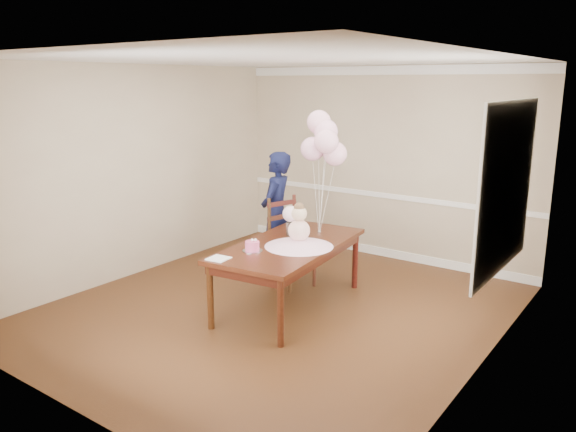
{
  "coord_description": "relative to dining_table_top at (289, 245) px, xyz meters",
  "views": [
    {
      "loc": [
        3.53,
        -4.68,
        2.48
      ],
      "look_at": [
        0.04,
        0.16,
        1.05
      ],
      "focal_mm": 35.0,
      "sensor_mm": 36.0,
      "label": 1
    }
  ],
  "objects": [
    {
      "name": "napkin",
      "position": [
        -0.25,
        -0.87,
        0.03
      ],
      "size": [
        0.22,
        0.22,
        0.01
      ],
      "primitive_type": "cube",
      "rotation": [
        0.0,
        0.0,
        0.11
      ],
      "color": "white",
      "rests_on": "dining_table_top"
    },
    {
      "name": "balloon_ribbon_c",
      "position": [
        0.04,
        0.6,
        0.55
      ],
      "size": [
        0.01,
        0.1,
        1.02
      ],
      "primitive_type": "cylinder",
      "rotation": [
        -0.09,
        0.02,
        0.11
      ],
      "color": "white",
      "rests_on": "balloon_weight"
    },
    {
      "name": "balloon_a",
      "position": [
        -0.06,
        0.54,
        1.01
      ],
      "size": [
        0.28,
        0.28,
        0.28
      ],
      "primitive_type": "sphere",
      "color": "#ECA7C8",
      "rests_on": "balloon_ribbon_a"
    },
    {
      "name": "wall_front",
      "position": [
        -0.06,
        -2.66,
        0.63
      ],
      "size": [
        4.5,
        0.02,
        2.7
      ],
      "primitive_type": "cube",
      "color": "tan",
      "rests_on": "floor"
    },
    {
      "name": "balloon_b",
      "position": [
        0.14,
        0.51,
        1.11
      ],
      "size": [
        0.28,
        0.28,
        0.28
      ],
      "primitive_type": "sphere",
      "color": "#FFB4D0",
      "rests_on": "balloon_ribbon_b"
    },
    {
      "name": "ceiling",
      "position": [
        -0.06,
        -0.16,
        1.98
      ],
      "size": [
        4.5,
        5.0,
        0.02
      ],
      "primitive_type": "cube",
      "color": "white",
      "rests_on": "wall_back"
    },
    {
      "name": "baby_torso",
      "position": [
        0.15,
        -0.03,
        0.2
      ],
      "size": [
        0.24,
        0.24,
        0.24
      ],
      "primitive_type": "sphere",
      "color": "#FFA1BD",
      "rests_on": "baby_skirt"
    },
    {
      "name": "wall_right",
      "position": [
        2.19,
        -0.16,
        0.63
      ],
      "size": [
        0.02,
        5.0,
        2.7
      ],
      "primitive_type": "cube",
      "color": "tan",
      "rests_on": "floor"
    },
    {
      "name": "chair_back_post_r",
      "position": [
        -0.51,
        0.82,
        0.08
      ],
      "size": [
        0.05,
        0.05,
        0.6
      ],
      "primitive_type": "cylinder",
      "rotation": [
        0.0,
        0.0,
        -0.29
      ],
      "color": "#3D1710",
      "rests_on": "dining_chair_seat"
    },
    {
      "name": "dining_table_top",
      "position": [
        0.0,
        0.0,
        0.0
      ],
      "size": [
        1.2,
        2.07,
        0.05
      ],
      "primitive_type": "cube",
      "rotation": [
        0.0,
        0.0,
        0.11
      ],
      "color": "black",
      "rests_on": "table_leg_fl"
    },
    {
      "name": "birthday_cake",
      "position": [
        -0.15,
        -0.46,
        0.08
      ],
      "size": [
        0.16,
        0.16,
        0.1
      ],
      "primitive_type": "cylinder",
      "rotation": [
        0.0,
        0.0,
        0.11
      ],
      "color": "#E1477C",
      "rests_on": "cake_platter"
    },
    {
      "name": "chair_leg_bl",
      "position": [
        -0.49,
        0.81,
        -0.49
      ],
      "size": [
        0.05,
        0.05,
        0.46
      ],
      "primitive_type": "cylinder",
      "rotation": [
        0.0,
        0.0,
        -0.29
      ],
      "color": "#361D0E",
      "rests_on": "floor"
    },
    {
      "name": "chair_leg_br",
      "position": [
        -0.12,
        0.7,
        -0.49
      ],
      "size": [
        0.05,
        0.05,
        0.46
      ],
      "primitive_type": "cylinder",
      "rotation": [
        0.0,
        0.0,
        -0.29
      ],
      "color": "#3A180F",
      "rests_on": "floor"
    },
    {
      "name": "table_leg_br",
      "position": [
        0.31,
        0.95,
        -0.37
      ],
      "size": [
        0.08,
        0.08,
        0.69
      ],
      "primitive_type": "cylinder",
      "rotation": [
        0.0,
        0.0,
        0.11
      ],
      "color": "black",
      "rests_on": "floor"
    },
    {
      "name": "cake_flower_a",
      "position": [
        -0.15,
        -0.46,
        0.15
      ],
      "size": [
        0.03,
        0.03,
        0.03
      ],
      "primitive_type": "sphere",
      "color": "white",
      "rests_on": "birthday_cake"
    },
    {
      "name": "window_blinds",
      "position": [
        2.15,
        0.34,
        0.83
      ],
      "size": [
        0.01,
        1.5,
        1.4
      ],
      "primitive_type": "cube",
      "color": "white",
      "rests_on": "wall_right"
    },
    {
      "name": "balloon_weight",
      "position": [
        0.04,
        0.55,
        0.03
      ],
      "size": [
        0.04,
        0.04,
        0.02
      ],
      "primitive_type": "cylinder",
      "rotation": [
        0.0,
        0.0,
        0.11
      ],
      "color": "#B5B5B9",
      "rests_on": "dining_table_top"
    },
    {
      "name": "roses_near",
      "position": [
        -0.18,
        0.28,
        0.28
      ],
      "size": [
        0.19,
        0.19,
        0.19
      ],
      "primitive_type": "sphere",
      "color": "white",
      "rests_on": "rose_vase_near"
    },
    {
      "name": "floor",
      "position": [
        -0.06,
        -0.16,
        -0.72
      ],
      "size": [
        4.5,
        5.0,
        0.0
      ],
      "primitive_type": "cube",
      "color": "#361D0D",
      "rests_on": "ground"
    },
    {
      "name": "crown_molding",
      "position": [
        -0.06,
        2.33,
        1.91
      ],
      "size": [
        4.5,
        0.02,
        0.12
      ],
      "primitive_type": "cube",
      "color": "white",
      "rests_on": "wall_back"
    },
    {
      "name": "chair_slat_top",
      "position": [
        -0.57,
        0.63,
        0.29
      ],
      "size": [
        0.15,
        0.42,
        0.05
      ],
      "primitive_type": "cube",
      "rotation": [
        0.0,
        0.0,
        -0.29
      ],
      "color": "#38120F",
      "rests_on": "dining_chair_seat"
    },
    {
      "name": "balloon_ribbon_b",
      "position": [
        0.09,
        0.53,
        0.5
      ],
      "size": [
        0.11,
        0.04,
        0.92
      ],
      "primitive_type": "cylinder",
      "rotation": [
        0.05,
        0.1,
        0.11
      ],
      "color": "silver",
      "rests_on": "balloon_weight"
    },
    {
      "name": "baby_head",
      "position": [
        0.15,
        -0.03,
        0.39
      ],
      "size": [
        0.17,
        0.17,
        0.17
      ],
      "primitive_type": "sphere",
      "color": "beige",
      "rests_on": "baby_torso"
    },
    {
      "name": "balloon_c",
      "position": [
        0.05,
        0.65,
        1.21
      ],
      "size": [
        0.28,
        0.28,
        0.28
      ],
      "primitive_type": "sphere",
      "color": "#FFB4D7",
      "rests_on": "balloon_ribbon_c"
    },
    {
      "name": "balloon_d",
      "position": [
        -0.05,
        0.66,
        1.31
      ],
      "size": [
        0.28,
        0.28,
        0.28
      ],
      "primitive_type": "sphere",
      "color": "#FFB4CF",
      "rests_on": "balloon_ribbon_d"
    },
    {
      "name": "cake_flower_b",
      "position": [
        -0.12,
        -0.44,
        0.15
      ],
      "size": [
        0.03,
        0.03,
        0.03
      ],
      "primitive_type": "sphere",
      "color": "white",
      "rests_on": "birthday_cake"
    },
    {
      "name": "baby_skirt",
      "position": [
        0.15,
        -0.03,
        0.07
      ],
      "size": [
        0.83,
        0.83,
        0.1
      ],
      "primitive_type": "cone",
      "rotation": [
        0.0,
        0.0,
        0.11
      ],
      "color": "#F4B3D2",
      "rests_on": "dining_table_top"
    },
    {
      "name": "chair_back_post_l",
      "position": [
        -0.62,
        0.45,
        0.08
      ],
      "size": [
        0.05,
        0.05,
        0.6
      ],
      "primitive_type": "cylinder",
      "rotation": [
        0.0,
        0.0,
        -0.29
      ],
      "color": "#321D0D",
      "rests_on": "dining_chair_seat"
    },
    {
      "name": "chair_leg_fr",
      "position": [
        -0.23,
        0.33,
        -0.49
      ],
      "size": [
        0.05,
        0.05,
        0.46
      ],
      "primitive_type": "cylinder",
      "rotation": [
        0.0,
        0.0,
        -0.29
      ],
      "color": "#3C2110",
      "rests_on": "floor"
    },
    {
      "name": "woman",
      "position": [
        -0.83,
        0.86,
        0.09
      ],
      "size": [
        0.53,
        0.67,
        1.61
      ],
      "primitive_type": "imported",
      "rotation": [
        0.0,
        0.0,
        -1.32
      ],
      "color": "black",
      "rests_on": "floor"
    },
    {
      "name": "table_leg_bl",
      "position": [
        -0.51,
        0.86,
        -0.37
      ],
      "size": [
        0.08,
        0.08,
        0.69
      ],
      "primitive_type": "cylinder",
      "rotation": [
        0.0,
        0.0,
        0.11
      ],
      "color": "black",
      "rests_on": "floor"
    },
    {
      "name": "wall_back",
      "position": [
        -0.06,
        2.34,
        0.63
      ],
      "size": [
        4.5,
        0.02,
        2.7
      ],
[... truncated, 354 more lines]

